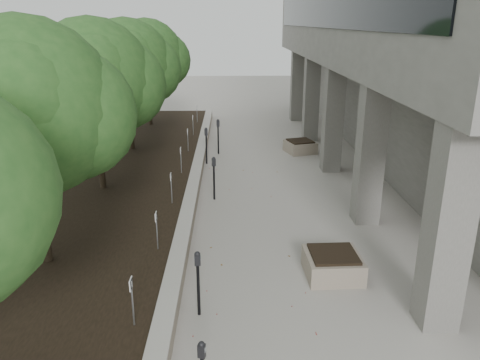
{
  "coord_description": "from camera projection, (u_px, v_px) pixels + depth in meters",
  "views": [
    {
      "loc": [
        -0.59,
        -6.75,
        5.63
      ],
      "look_at": [
        -0.28,
        6.7,
        1.06
      ],
      "focal_mm": 35.05,
      "sensor_mm": 36.0,
      "label": 1
    }
  ],
  "objects": [
    {
      "name": "parking_sign_2",
      "position": [
        132.0,
        302.0,
        8.35
      ],
      "size": [
        0.04,
        0.22,
        0.96
      ],
      "primitive_type": null,
      "color": "black",
      "rests_on": "planting_bed"
    },
    {
      "name": "parking_sign_6",
      "position": [
        188.0,
        140.0,
        19.71
      ],
      "size": [
        0.04,
        0.22,
        0.96
      ],
      "primitive_type": null,
      "color": "black",
      "rests_on": "planting_bed"
    },
    {
      "name": "ground",
      "position": [
        265.0,
        360.0,
        8.21
      ],
      "size": [
        90.0,
        90.0,
        0.0
      ],
      "primitive_type": "plane",
      "color": "#A9A39C",
      "rests_on": "ground"
    },
    {
      "name": "parking_meter_5",
      "position": [
        218.0,
        137.0,
        20.68
      ],
      "size": [
        0.17,
        0.13,
        1.58
      ],
      "primitive_type": null,
      "rotation": [
        0.0,
        0.0,
        0.09
      ],
      "color": "black",
      "rests_on": "ground"
    },
    {
      "name": "planter_back",
      "position": [
        300.0,
        146.0,
        21.11
      ],
      "size": [
        1.48,
        1.48,
        0.56
      ],
      "primitive_type": null,
      "rotation": [
        0.0,
        0.0,
        0.28
      ],
      "color": "gray",
      "rests_on": "ground"
    },
    {
      "name": "crabapple_tree_3",
      "position": [
        95.0,
        106.0,
        14.68
      ],
      "size": [
        4.6,
        4.0,
        5.44
      ],
      "primitive_type": null,
      "color": "#25511F",
      "rests_on": "planting_bed"
    },
    {
      "name": "planting_bed",
      "position": [
        91.0,
        183.0,
        16.55
      ],
      "size": [
        7.0,
        26.0,
        0.4
      ],
      "primitive_type": "cube",
      "color": "black",
      "rests_on": "ground"
    },
    {
      "name": "crabapple_tree_5",
      "position": [
        148.0,
        72.0,
        24.14
      ],
      "size": [
        4.6,
        4.0,
        5.44
      ],
      "primitive_type": null,
      "color": "#25511F",
      "rests_on": "planting_bed"
    },
    {
      "name": "berry_scatter",
      "position": [
        248.0,
        236.0,
        12.94
      ],
      "size": [
        3.3,
        14.1,
        0.02
      ],
      "primitive_type": null,
      "color": "#99100B",
      "rests_on": "ground"
    },
    {
      "name": "parking_sign_3",
      "position": [
        157.0,
        231.0,
        11.19
      ],
      "size": [
        0.04,
        0.22,
        0.96
      ],
      "primitive_type": null,
      "color": "black",
      "rests_on": "planting_bed"
    },
    {
      "name": "parking_sign_5",
      "position": [
        181.0,
        160.0,
        16.87
      ],
      "size": [
        0.04,
        0.22,
        0.96
      ],
      "primitive_type": null,
      "color": "black",
      "rests_on": "planting_bed"
    },
    {
      "name": "parking_sign_7",
      "position": [
        193.0,
        125.0,
        22.55
      ],
      "size": [
        0.04,
        0.22,
        0.96
      ],
      "primitive_type": null,
      "color": "black",
      "rests_on": "planting_bed"
    },
    {
      "name": "crabapple_tree_2",
      "position": [
        32.0,
        146.0,
        9.94
      ],
      "size": [
        4.6,
        4.0,
        5.44
      ],
      "primitive_type": null,
      "color": "#25511F",
      "rests_on": "planting_bed"
    },
    {
      "name": "parking_sign_4",
      "position": [
        171.0,
        188.0,
        14.03
      ],
      "size": [
        0.04,
        0.22,
        0.96
      ],
      "primitive_type": null,
      "color": "black",
      "rests_on": "planting_bed"
    },
    {
      "name": "parking_sign_8",
      "position": [
        197.0,
        114.0,
        25.39
      ],
      "size": [
        0.04,
        0.22,
        0.96
      ],
      "primitive_type": null,
      "color": "black",
      "rests_on": "planting_bed"
    },
    {
      "name": "retaining_wall",
      "position": [
        195.0,
        181.0,
        16.61
      ],
      "size": [
        0.39,
        26.0,
        0.5
      ],
      "primitive_type": null,
      "color": "gray",
      "rests_on": "ground"
    },
    {
      "name": "parking_meter_2",
      "position": [
        198.0,
        284.0,
        9.25
      ],
      "size": [
        0.15,
        0.11,
        1.42
      ],
      "primitive_type": null,
      "rotation": [
        0.0,
        0.0,
        0.09
      ],
      "color": "black",
      "rests_on": "ground"
    },
    {
      "name": "parking_meter_3",
      "position": [
        214.0,
        178.0,
        15.37
      ],
      "size": [
        0.17,
        0.14,
        1.47
      ],
      "primitive_type": null,
      "rotation": [
        0.0,
        0.0,
        0.25
      ],
      "color": "black",
      "rests_on": "ground"
    },
    {
      "name": "parking_meter_4",
      "position": [
        206.0,
        146.0,
        19.26
      ],
      "size": [
        0.15,
        0.11,
        1.53
      ],
      "primitive_type": null,
      "rotation": [
        0.0,
        0.0,
        -0.0
      ],
      "color": "black",
      "rests_on": "ground"
    },
    {
      "name": "planter_front",
      "position": [
        333.0,
        264.0,
        10.85
      ],
      "size": [
        1.29,
        1.29,
        0.58
      ],
      "primitive_type": null,
      "rotation": [
        0.0,
        0.0,
        0.03
      ],
      "color": "gray",
      "rests_on": "ground"
    },
    {
      "name": "crabapple_tree_4",
      "position": [
        128.0,
        85.0,
        19.41
      ],
      "size": [
        4.6,
        4.0,
        5.44
      ],
      "primitive_type": null,
      "color": "#25511F",
      "rests_on": "planting_bed"
    }
  ]
}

